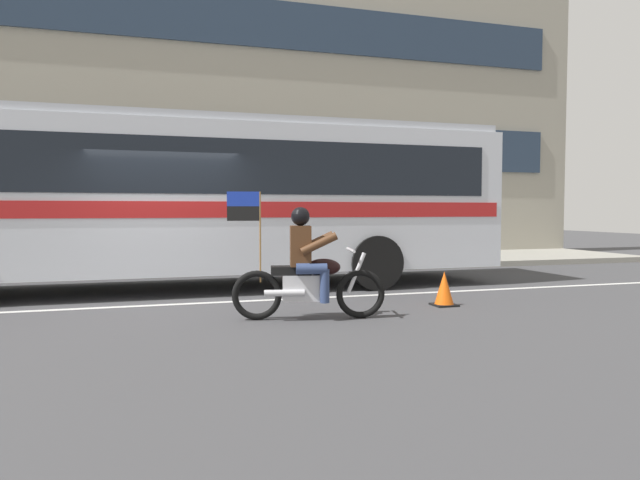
{
  "coord_description": "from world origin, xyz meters",
  "views": [
    {
      "loc": [
        -0.36,
        -10.13,
        1.53
      ],
      "look_at": [
        2.53,
        -0.74,
        1.01
      ],
      "focal_mm": 32.47,
      "sensor_mm": 36.0,
      "label": 1
    }
  ],
  "objects_px": {
    "motorcycle_with_rider": "(307,272)",
    "fire_hydrant": "(72,253)",
    "transit_bus": "(193,191)",
    "traffic_cone": "(444,290)"
  },
  "relations": [
    {
      "from": "transit_bus",
      "to": "motorcycle_with_rider",
      "type": "relative_size",
      "value": 5.56
    },
    {
      "from": "fire_hydrant",
      "to": "transit_bus",
      "type": "bearing_deg",
      "value": -51.53
    },
    {
      "from": "fire_hydrant",
      "to": "traffic_cone",
      "type": "relative_size",
      "value": 1.36
    },
    {
      "from": "fire_hydrant",
      "to": "traffic_cone",
      "type": "distance_m",
      "value": 8.82
    },
    {
      "from": "transit_bus",
      "to": "traffic_cone",
      "type": "distance_m",
      "value": 5.1
    },
    {
      "from": "motorcycle_with_rider",
      "to": "traffic_cone",
      "type": "distance_m",
      "value": 2.46
    },
    {
      "from": "transit_bus",
      "to": "motorcycle_with_rider",
      "type": "xyz_separation_m",
      "value": [
        1.26,
        -3.62,
        -1.22
      ]
    },
    {
      "from": "motorcycle_with_rider",
      "to": "fire_hydrant",
      "type": "relative_size",
      "value": 2.88
    },
    {
      "from": "transit_bus",
      "to": "traffic_cone",
      "type": "height_order",
      "value": "transit_bus"
    },
    {
      "from": "traffic_cone",
      "to": "motorcycle_with_rider",
      "type": "bearing_deg",
      "value": -169.4
    }
  ]
}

